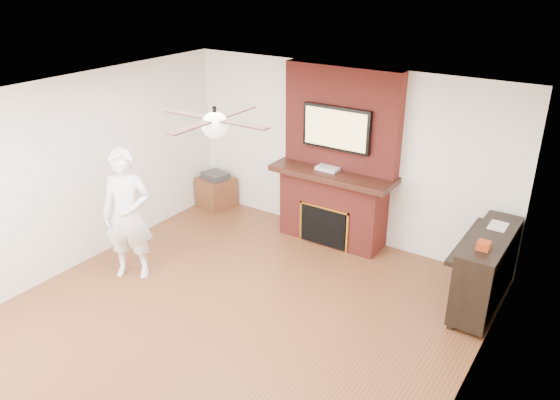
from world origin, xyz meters
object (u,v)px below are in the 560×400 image
Objects in this scene: piano at (485,268)px; person at (127,215)px; fireplace at (336,175)px; side_table at (216,191)px.

person is at bearing -155.29° from piano.
fireplace is 4.14× the size of side_table.
fireplace is 1.46× the size of person.
side_table is (-0.48, 2.27, -0.58)m from person.
fireplace is at bearing 166.83° from piano.
person is (-1.68, -2.34, -0.14)m from fireplace.
fireplace is at bearing 13.47° from side_table.
fireplace is 2.88m from person.
person reaches higher than side_table.
side_table is 0.43× the size of piano.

